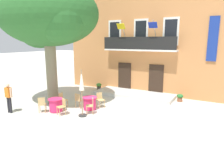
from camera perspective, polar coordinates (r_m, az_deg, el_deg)
ground_plane at (r=12.18m, az=-2.28°, el=-7.38°), size 120.00×120.00×0.00m
building_facade at (r=17.75m, az=10.36°, el=10.81°), size 13.00×5.09×7.50m
entrance_step_platform at (r=15.38m, az=6.09°, el=-2.85°), size 5.83×2.17×0.25m
plane_tree at (r=13.68m, az=-17.34°, el=17.19°), size 6.44×5.65×7.44m
cafe_table_near_tree at (r=12.36m, az=-15.28°, el=-5.60°), size 0.86×0.86×0.76m
cafe_chair_near_tree_0 at (r=11.68m, az=-13.59°, el=-5.82°), size 0.53×0.53×0.91m
cafe_chair_near_tree_1 at (r=12.94m, az=-13.59°, el=-4.09°), size 0.45×0.45×0.91m
cafe_chair_near_tree_2 at (r=12.35m, az=-18.82°, el=-5.16°), size 0.56×0.56×0.91m
cafe_table_middle at (r=12.33m, az=-6.19°, el=-5.28°), size 0.86×0.86×0.76m
cafe_chair_middle_0 at (r=12.68m, az=-3.31°, el=-4.09°), size 0.54×0.54×0.91m
cafe_chair_middle_1 at (r=12.66m, az=-9.19°, el=-4.26°), size 0.40×0.40×0.91m
cafe_chair_middle_2 at (r=11.57m, az=-5.84°, el=-5.71°), size 0.56×0.56×0.91m
cafe_umbrella at (r=10.97m, az=-8.39°, el=-0.60°), size 0.44×0.44×2.55m
ground_planter_left at (r=17.06m, az=-3.65°, el=-0.60°), size 0.44×0.44×0.60m
ground_planter_right at (r=14.61m, az=18.28°, el=-3.52°), size 0.42×0.42×0.51m
pedestrian_near_entrance at (r=12.95m, az=-26.70°, el=-3.05°), size 0.53×0.22×1.70m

